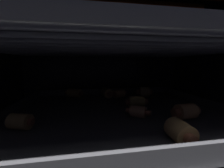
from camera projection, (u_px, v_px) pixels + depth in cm
name	position (u px, v px, depth cm)	size (l,w,h in cm)	color
ground_plane	(117.00, 157.00, 37.22)	(61.37, 49.11, 1.20)	black
oven_wall_back	(105.00, 71.00, 57.77)	(61.37, 1.20, 40.31)	black
oven_rack_lower	(117.00, 116.00, 35.73)	(56.01, 45.77, 0.53)	slate
baking_tray_lower	(117.00, 112.00, 35.59)	(47.65, 40.07, 3.13)	#4C4C51
pig_in_blanket_lower_0	(74.00, 93.00, 49.32)	(6.16, 4.42, 2.79)	tan
pig_in_blanket_lower_1	(20.00, 121.00, 25.07)	(4.82, 3.64, 2.70)	tan
pig_in_blanket_lower_2	(186.00, 111.00, 29.61)	(6.07, 3.58, 3.14)	tan
pig_in_blanket_lower_3	(107.00, 93.00, 48.88)	(3.96, 5.62, 3.07)	tan
pig_in_blanket_lower_4	(119.00, 93.00, 48.81)	(5.53, 3.61, 2.62)	tan
pig_in_blanket_lower_5	(144.00, 92.00, 49.55)	(5.31, 3.72, 3.37)	tan
pig_in_blanket_lower_6	(136.00, 102.00, 37.78)	(5.71, 3.01, 2.89)	tan
pig_in_blanket_lower_7	(138.00, 112.00, 30.62)	(4.86, 3.92, 2.43)	tan
pig_in_blanket_lower_8	(180.00, 132.00, 20.81)	(3.26, 5.54, 3.10)	tan
oven_rack_upper	(117.00, 51.00, 33.62)	(56.17, 45.77, 0.69)	slate
baking_tray_upper	(117.00, 47.00, 33.50)	(47.65, 40.07, 2.14)	silver
pig_in_blanket_upper_0	(90.00, 32.00, 25.86)	(4.89, 2.72, 2.66)	tan
pig_in_blanket_upper_1	(26.00, 22.00, 20.04)	(5.11, 5.26, 2.98)	tan
pig_in_blanket_upper_2	(168.00, 41.00, 36.76)	(4.61, 5.26, 3.01)	tan
pig_in_blanket_upper_3	(131.00, 45.00, 45.09)	(6.16, 3.56, 3.22)	tan
pig_in_blanket_upper_4	(141.00, 40.00, 35.55)	(3.24, 6.46, 2.86)	tan
pig_in_blanket_upper_5	(201.00, 31.00, 25.81)	(4.09, 5.83, 3.22)	tan
pig_in_blanket_upper_6	(96.00, 41.00, 36.65)	(5.49, 4.53, 3.10)	tan
pig_in_blanket_upper_7	(46.00, 41.00, 35.84)	(2.53, 5.27, 2.53)	tan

